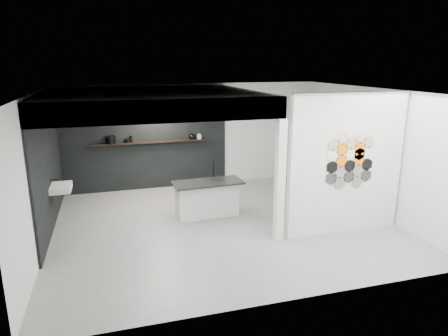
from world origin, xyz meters
TOP-DOWN VIEW (x-y plane):
  - floor at (0.00, 0.00)m, footprint 7.00×6.00m
  - partition_panel at (2.23, -1.00)m, footprint 2.45×0.15m
  - bay_clad_back at (-1.30, 2.97)m, footprint 4.40×0.04m
  - bay_clad_left at (-3.47, 1.00)m, footprint 0.04×4.00m
  - bulkhead at (-1.30, 1.00)m, footprint 4.40×4.00m
  - corner_column at (0.82, -1.00)m, footprint 0.16×0.16m
  - fascia_beam at (-1.30, -0.92)m, footprint 4.40×0.16m
  - wall_basin at (-3.24, 0.80)m, footprint 0.40×0.60m
  - display_shelf at (-1.20, 2.87)m, footprint 3.00×0.15m
  - kitchen_island at (-0.22, 0.56)m, footprint 1.57×0.76m
  - stockpot at (-2.19, 2.87)m, footprint 0.26×0.26m
  - kettle at (-0.05, 2.87)m, footprint 0.24×0.24m
  - glass_bowl at (0.15, 2.87)m, footprint 0.18×0.18m
  - glass_vase at (0.15, 2.87)m, footprint 0.13×0.13m
  - bottle_dark at (-1.67, 2.87)m, footprint 0.08×0.08m
  - utensil_cup at (-1.79, 2.87)m, footprint 0.10×0.10m
  - hex_tile_cluster at (2.26, -1.09)m, footprint 1.04×0.02m

SIDE VIEW (x-z plane):
  - floor at x=0.00m, z-range -0.01..0.00m
  - kitchen_island at x=-0.22m, z-range -0.20..1.03m
  - wall_basin at x=-3.24m, z-range 0.79..0.91m
  - bay_clad_back at x=-1.30m, z-range 0.00..2.35m
  - bay_clad_left at x=-3.47m, z-range 0.00..2.35m
  - corner_column at x=0.82m, z-range 0.00..2.35m
  - display_shelf at x=-1.20m, z-range 1.28..1.32m
  - glass_bowl at x=0.15m, z-range 1.32..1.42m
  - utensil_cup at x=-1.79m, z-range 1.32..1.42m
  - glass_vase at x=0.15m, z-range 1.32..1.46m
  - kettle at x=-0.05m, z-range 1.32..1.47m
  - partition_panel at x=2.23m, z-range 0.00..2.80m
  - bottle_dark at x=-1.67m, z-range 1.32..1.50m
  - stockpot at x=-2.19m, z-range 1.32..1.52m
  - hex_tile_cluster at x=2.26m, z-range 0.92..2.09m
  - bulkhead at x=-1.30m, z-range 2.35..2.75m
  - fascia_beam at x=-1.30m, z-range 2.35..2.75m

